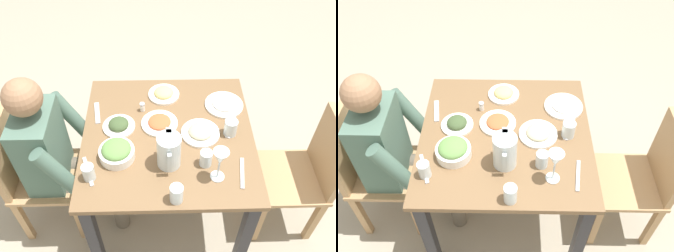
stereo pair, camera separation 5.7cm
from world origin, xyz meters
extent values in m
plane|color=#9E937F|center=(0.00, 0.00, 0.00)|extent=(8.00, 8.00, 0.00)
cube|color=brown|center=(0.00, 0.00, 0.72)|extent=(0.93, 0.93, 0.03)
cube|color=#232328|center=(-0.41, -0.41, 0.35)|extent=(0.06, 0.06, 0.71)
cube|color=#232328|center=(0.41, -0.41, 0.35)|extent=(0.06, 0.06, 0.71)
cube|color=#232328|center=(-0.41, 0.41, 0.35)|extent=(0.06, 0.06, 0.71)
cube|color=#232328|center=(0.41, 0.41, 0.35)|extent=(0.06, 0.06, 0.71)
cube|color=tan|center=(-0.13, -0.89, 0.21)|extent=(0.04, 0.04, 0.42)
cube|color=tan|center=(0.21, -0.89, 0.21)|extent=(0.04, 0.04, 0.42)
cube|color=tan|center=(-0.13, -0.55, 0.21)|extent=(0.04, 0.04, 0.42)
cube|color=tan|center=(0.21, -0.55, 0.21)|extent=(0.04, 0.04, 0.42)
cube|color=tan|center=(0.04, -0.72, 0.43)|extent=(0.40, 0.40, 0.03)
cube|color=tan|center=(0.04, -0.90, 0.65)|extent=(0.38, 0.04, 0.42)
cube|color=tan|center=(0.25, 0.89, 0.21)|extent=(0.04, 0.04, 0.42)
cube|color=tan|center=(-0.09, 0.89, 0.21)|extent=(0.04, 0.04, 0.42)
cube|color=tan|center=(0.25, 0.55, 0.21)|extent=(0.04, 0.04, 0.42)
cube|color=tan|center=(-0.09, 0.55, 0.21)|extent=(0.04, 0.04, 0.42)
cube|color=tan|center=(0.08, 0.72, 0.43)|extent=(0.40, 0.40, 0.03)
cube|color=tan|center=(0.08, 0.90, 0.65)|extent=(0.38, 0.04, 0.42)
cube|color=#4C6B5B|center=(0.04, -0.69, 0.69)|extent=(0.32, 0.20, 0.50)
sphere|color=#936B4C|center=(0.04, -0.69, 1.06)|extent=(0.19, 0.19, 0.19)
cylinder|color=#665B4C|center=(-0.05, -0.50, 0.41)|extent=(0.11, 0.38, 0.11)
cylinder|color=#665B4C|center=(-0.05, -0.31, 0.22)|extent=(0.10, 0.10, 0.44)
cylinder|color=#4C6B5B|center=(-0.16, -0.55, 0.72)|extent=(0.08, 0.23, 0.37)
cylinder|color=#665B4C|center=(0.12, -0.50, 0.41)|extent=(0.11, 0.38, 0.11)
cylinder|color=#665B4C|center=(0.12, -0.31, 0.22)|extent=(0.10, 0.10, 0.44)
cylinder|color=#4C6B5B|center=(0.24, -0.55, 0.72)|extent=(0.08, 0.23, 0.37)
cylinder|color=silver|center=(0.19, 0.00, 0.83)|extent=(0.12, 0.12, 0.19)
cube|color=silver|center=(0.27, 0.00, 0.84)|extent=(0.02, 0.02, 0.11)
cube|color=silver|center=(0.14, 0.00, 0.92)|extent=(0.04, 0.03, 0.02)
cylinder|color=white|center=(0.15, -0.26, 0.76)|extent=(0.18, 0.18, 0.05)
ellipsoid|color=#608E47|center=(0.15, -0.26, 0.80)|extent=(0.15, 0.15, 0.06)
cylinder|color=white|center=(-0.22, 0.33, 0.74)|extent=(0.22, 0.22, 0.01)
ellipsoid|color=white|center=(-0.22, 0.33, 0.76)|extent=(0.14, 0.14, 0.03)
cylinder|color=white|center=(-0.32, -0.02, 0.74)|extent=(0.19, 0.19, 0.01)
ellipsoid|color=#E0C670|center=(-0.32, -0.02, 0.76)|extent=(0.12, 0.12, 0.05)
cylinder|color=white|center=(-0.06, -0.27, 0.74)|extent=(0.18, 0.18, 0.01)
ellipsoid|color=#3D512D|center=(-0.06, -0.27, 0.76)|extent=(0.11, 0.11, 0.05)
cylinder|color=white|center=(0.00, 0.18, 0.74)|extent=(0.21, 0.21, 0.01)
ellipsoid|color=#B7AD89|center=(0.00, 0.18, 0.76)|extent=(0.13, 0.13, 0.04)
cylinder|color=white|center=(-0.08, -0.05, 0.74)|extent=(0.20, 0.20, 0.01)
ellipsoid|color=#CC5B33|center=(-0.08, -0.05, 0.76)|extent=(0.13, 0.13, 0.03)
cylinder|color=silver|center=(0.00, 0.34, 0.78)|extent=(0.07, 0.07, 0.09)
cylinder|color=silver|center=(0.28, -0.39, 0.78)|extent=(0.06, 0.06, 0.09)
cylinder|color=silver|center=(0.20, 0.18, 0.78)|extent=(0.06, 0.06, 0.09)
cylinder|color=silver|center=(0.41, 0.03, 0.79)|extent=(0.06, 0.06, 0.10)
cylinder|color=silver|center=(0.29, 0.24, 0.74)|extent=(0.07, 0.07, 0.01)
cylinder|color=silver|center=(0.29, 0.24, 0.79)|extent=(0.01, 0.01, 0.10)
cone|color=silver|center=(0.29, 0.24, 0.89)|extent=(0.08, 0.08, 0.09)
cylinder|color=white|center=(-0.19, -0.14, 0.76)|extent=(0.03, 0.03, 0.04)
cylinder|color=#B2B2B7|center=(-0.19, -0.14, 0.79)|extent=(0.03, 0.03, 0.01)
cube|color=silver|center=(-0.04, 0.35, 0.74)|extent=(0.17, 0.08, 0.01)
cube|color=silver|center=(0.24, -0.40, 0.74)|extent=(0.18, 0.08, 0.01)
cube|color=silver|center=(-0.17, -0.40, 0.74)|extent=(0.17, 0.05, 0.01)
cube|color=silver|center=(0.27, 0.36, 0.74)|extent=(0.19, 0.05, 0.01)
camera|label=1|loc=(1.30, -0.03, 2.20)|focal=38.35mm
camera|label=2|loc=(1.30, 0.03, 2.20)|focal=38.35mm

